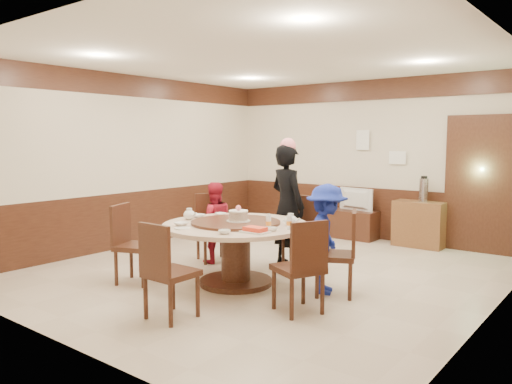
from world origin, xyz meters
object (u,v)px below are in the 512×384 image
Objects in this scene: shrimp_platter at (255,230)px; side_cabinet at (419,224)px; person_red at (214,223)px; person_blue at (326,239)px; television at (354,199)px; thermos at (424,190)px; banquet_table at (236,241)px; person_standing at (288,206)px; tv_stand at (353,224)px; birthday_cake at (238,216)px.

side_cabinet is at bearing 83.28° from shrimp_platter.
person_blue is (1.99, -0.26, 0.05)m from person_red.
thermos is (1.23, 0.03, 0.24)m from television.
banquet_table is 1.53× the size of person_red.
person_standing is at bearing 90.86° from banquet_table.
person_blue is 3.12m from thermos.
tv_stand is 1.06× the size of side_cabinet.
thermos is at bearing 1.39° from tv_stand.
birthday_cake reaches higher than banquet_table.
person_red is 1.67× the size of television.
person_red is (-0.93, -0.50, -0.27)m from person_standing.
television reaches higher than tv_stand.
banquet_table is 1.40× the size of person_blue.
person_standing is 5.64× the size of shrimp_platter.
thermos is at bearing -168.73° from television.
side_cabinet is (1.02, 2.35, -0.47)m from person_standing.
thermos is at bearing -22.38° from person_blue.
shrimp_platter is 0.35× the size of tv_stand.
person_blue is (1.06, -0.76, -0.22)m from person_standing.
thermos reaches higher than side_cabinet.
thermos reaches higher than tv_stand.
tv_stand is 1.19m from side_cabinet.
person_blue reaches higher than thermos.
thermos is (1.05, 3.49, 0.41)m from banquet_table.
tv_stand is at bearing -158.72° from person_red.
shrimp_platter is (0.57, -1.46, -0.07)m from person_standing.
person_standing is 2.33m from television.
person_blue is at bearing -89.26° from side_cabinet.
tv_stand is 1.23× the size of television.
shrimp_platter is at bearing -97.55° from thermos.
person_standing is 1.09m from person_red.
tv_stand is (-0.21, 3.44, -0.60)m from birthday_cake.
person_red is 1.20m from birthday_cake.
birthday_cake is at bearing -105.53° from side_cabinet.
person_red is 2.01m from person_blue.
birthday_cake is at bearing 87.91° from person_blue.
shrimp_platter is at bearing -96.72° from side_cabinet.
person_standing reaches higher than person_blue.
person_red reaches higher than tv_stand.
birthday_cake is at bearing 94.19° from person_red.
television is at bearing 92.98° from banquet_table.
television is at bearing -158.72° from person_red.
shrimp_platter is 3.86m from side_cabinet.
person_standing is at bearing -85.99° from tv_stand.
person_standing is at bearing 111.28° from shrimp_platter.
person_standing is 2.59m from thermos.
thermos is (1.23, 0.03, 0.69)m from tv_stand.
person_red is at bearing 60.53° from person_blue.
television reaches higher than shrimp_platter.
person_blue is at bearing 121.47° from television.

